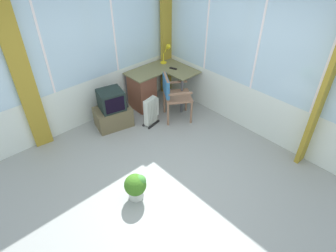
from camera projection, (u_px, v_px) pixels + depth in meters
ground at (169, 178)px, 4.35m from camera, size 4.80×5.21×0.06m
north_window_panel at (83, 56)px, 4.83m from camera, size 3.80×0.07×2.58m
east_window_panel at (256, 62)px, 4.62m from camera, size 0.07×4.21×2.58m
curtain_north_left at (24, 79)px, 4.24m from camera, size 0.29×0.11×2.48m
curtain_corner at (167, 36)px, 5.76m from camera, size 0.28×0.07×2.48m
curtain_east_far at (325, 92)px, 3.92m from camera, size 0.28×0.08×2.48m
desk at (145, 89)px, 5.70m from camera, size 1.17×1.00×0.74m
desk_lamp at (168, 51)px, 5.74m from camera, size 0.23×0.20×0.39m
tv_remote at (173, 68)px, 5.65m from camera, size 0.09×0.16×0.02m
wooden_armchair at (172, 92)px, 5.24m from camera, size 0.67×0.66×0.90m
tv_on_stand at (113, 111)px, 5.21m from camera, size 0.73×0.58×0.74m
space_heater at (151, 111)px, 5.28m from camera, size 0.36×0.22×0.55m
potted_plant at (136, 186)px, 3.90m from camera, size 0.31×0.31×0.40m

